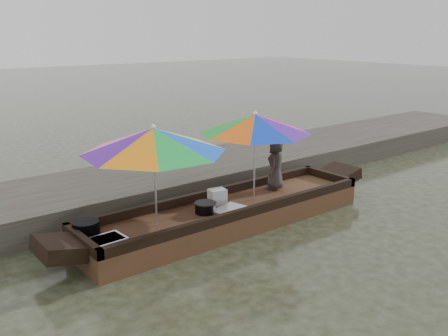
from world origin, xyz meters
TOP-DOWN VIEW (x-y plane):
  - water at (0.00, 0.00)m, footprint 80.00×80.00m
  - dock at (0.00, 2.20)m, footprint 22.00×2.20m
  - boat_hull at (0.00, 0.00)m, footprint 5.20×1.20m
  - cooking_pot at (-2.35, 0.33)m, footprint 0.39×0.39m
  - tray_crayfish at (-2.30, -0.17)m, footprint 0.58×0.42m
  - tray_scallop at (-0.13, -0.23)m, footprint 0.64×0.52m
  - charcoal_grill at (-0.46, -0.00)m, footprint 0.34×0.34m
  - supply_bag at (-0.05, 0.22)m, footprint 0.31×0.27m
  - vendor at (1.31, 0.23)m, footprint 0.56×0.52m
  - umbrella_bow at (-1.37, 0.00)m, footprint 2.68×2.68m
  - umbrella_stern at (0.58, 0.00)m, footprint 1.93×1.93m

SIDE VIEW (x-z plane):
  - water at x=0.00m, z-range 0.00..0.00m
  - boat_hull at x=0.00m, z-range 0.00..0.35m
  - dock at x=0.00m, z-range 0.00..0.50m
  - tray_scallop at x=-0.13m, z-range 0.35..0.41m
  - tray_crayfish at x=-2.30m, z-range 0.35..0.44m
  - charcoal_grill at x=-0.46m, z-range 0.35..0.51m
  - cooking_pot at x=-2.35m, z-range 0.35..0.55m
  - supply_bag at x=-0.05m, z-range 0.35..0.61m
  - vendor at x=1.31m, z-range 0.35..1.31m
  - umbrella_bow at x=-1.37m, z-range 0.35..1.90m
  - umbrella_stern at x=0.58m, z-range 0.35..1.90m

